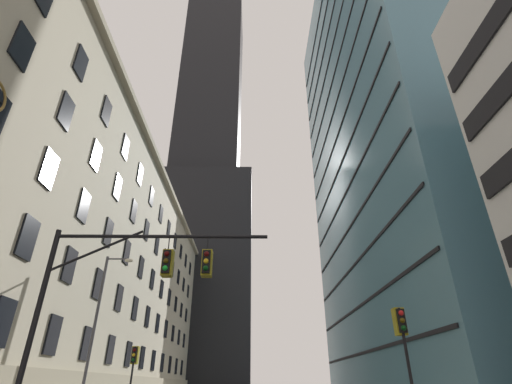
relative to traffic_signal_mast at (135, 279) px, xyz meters
name	(u,v)px	position (x,y,z in m)	size (l,w,h in m)	color
station_building	(82,268)	(-14.79, 27.10, 8.17)	(15.54, 73.53, 26.25)	#B2A88E
dark_skyscraper	(210,129)	(-8.07, 71.84, 61.66)	(24.40, 24.40, 220.04)	black
glass_office_midrise	(417,127)	(24.50, 22.16, 24.49)	(19.83, 35.09, 58.85)	teal
traffic_signal_mast	(135,279)	(0.00, 0.00, 0.00)	(8.55, 0.63, 6.75)	black
traffic_light_near_right	(401,328)	(10.33, 1.35, -1.57)	(0.40, 0.63, 3.99)	black
traffic_light_far_left	(134,358)	(-2.98, 11.62, -2.06)	(0.40, 0.63, 3.43)	black
street_lamppost	(100,315)	(-4.84, 9.57, 0.26)	(1.79, 0.32, 8.70)	#47474C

